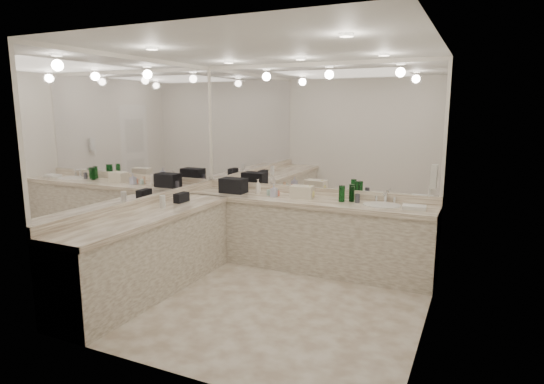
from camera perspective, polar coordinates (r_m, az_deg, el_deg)
The scene contains 33 objects.
floor at distance 4.98m, azimuth -0.84°, elevation -13.57°, with size 3.20×3.20×0.00m, color beige.
ceiling at distance 4.58m, azimuth -0.93°, elevation 17.65°, with size 3.20×3.20×0.00m, color white.
wall_back at distance 5.98m, azimuth 5.39°, elevation 3.43°, with size 3.20×0.02×2.60m, color silver.
wall_left at distance 5.48m, azimuth -16.13°, elevation 2.43°, with size 0.02×3.00×2.60m, color silver.
wall_right at distance 4.17m, azimuth 19.31°, elevation -0.16°, with size 0.02×3.00×2.60m, color silver.
vanity_back_base at distance 5.87m, azimuth 4.26°, elevation -5.44°, with size 3.20×0.60×0.84m, color silver.
vanity_back_top at distance 5.76m, azimuth 4.28°, elevation -1.16°, with size 3.20×0.64×0.06m, color #F0E1CA.
vanity_left_base at distance 5.26m, azimuth -15.30°, elevation -7.69°, with size 0.60×2.40×0.84m, color silver.
vanity_left_top at distance 5.14m, azimuth -15.46°, elevation -2.93°, with size 0.64×2.42×0.06m, color #F0E1CA.
backsplash_back at distance 6.01m, azimuth 5.27°, elevation 0.10°, with size 3.20×0.04×0.10m, color #F0E1CA.
backsplash_left at distance 5.53m, azimuth -15.79°, elevation -1.17°, with size 0.04×3.00×0.10m, color #F0E1CA.
mirror_back at distance 5.93m, azimuth 5.43°, elevation 7.98°, with size 3.12×0.01×1.55m, color white.
mirror_left at distance 5.43m, azimuth -16.29°, elevation 7.39°, with size 0.01×2.92×1.55m, color white.
sink at distance 5.51m, azimuth 13.61°, elevation -1.69°, with size 0.44×0.44×0.03m, color white.
faucet at distance 5.70m, azimuth 14.06°, elevation -0.55°, with size 0.24×0.16×0.14m, color silver.
wall_phone at distance 4.86m, azimuth 19.66°, elevation 1.84°, with size 0.06×0.10×0.24m, color white.
door at distance 3.74m, azimuth 18.10°, elevation -5.19°, with size 0.02×0.82×2.10m, color white.
black_toiletry_bag at distance 6.16m, azimuth -4.87°, elevation 0.81°, with size 0.34×0.22×0.20m, color black.
black_bag_spill at distance 5.63m, azimuth -11.29°, elevation -0.71°, with size 0.09×0.21×0.11m, color black.
cream_cosmetic_case at distance 5.79m, azimuth 3.78°, elevation 0.04°, with size 0.28×0.17×0.16m, color beige.
hand_towel at distance 5.40m, azimuth 17.41°, elevation -1.83°, with size 0.26×0.17×0.04m, color white.
lotion_left at distance 5.34m, azimuth -13.57°, elevation -1.17°, with size 0.07×0.07×0.15m, color white.
soap_bottle_a at distance 6.06m, azimuth -1.76°, elevation 0.70°, with size 0.08×0.08×0.20m, color white.
soap_bottle_b at distance 5.85m, azimuth 0.24°, elevation 0.18°, with size 0.07×0.08×0.17m, color #B1B2CD.
soap_bottle_c at distance 5.78m, azimuth 4.78°, elevation 0.03°, with size 0.13×0.13×0.17m, color #F4E786.
green_bottle_0 at distance 5.72m, azimuth 9.98°, elevation -0.04°, with size 0.07×0.07×0.20m, color #11571D.
green_bottle_1 at distance 5.64m, azimuth 9.96°, elevation -0.24°, with size 0.06×0.06×0.19m, color #11571D.
green_bottle_2 at distance 5.61m, azimuth 8.75°, elevation -0.21°, with size 0.07×0.07×0.20m, color #11571D.
amenity_bottle_0 at distance 6.23m, azimuth -6.36°, elevation 0.50°, with size 0.07×0.07×0.11m, color #3F3F4C.
amenity_bottle_1 at distance 5.59m, azimuth 10.67°, elevation -0.79°, with size 0.06×0.06×0.11m, color #3F3F4C.
amenity_bottle_2 at distance 5.93m, azimuth 0.72°, elevation -0.16°, with size 0.05×0.05×0.07m, color #E57F66.
amenity_bottle_3 at distance 6.02m, azimuth 0.01°, elevation 0.18°, with size 0.04×0.04×0.11m, color #E0B28C.
amenity_bottle_4 at distance 5.96m, azimuth -0.42°, elevation -0.06°, with size 0.06×0.06×0.08m, color silver.
Camera 1 is at (1.98, -4.09, 2.03)m, focal length 30.00 mm.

